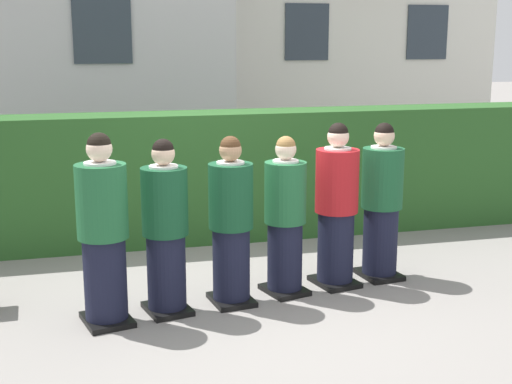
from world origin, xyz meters
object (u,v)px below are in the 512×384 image
object	(u,v)px
student_front_row_0	(103,234)
student_front_row_1	(165,231)
student_front_row_5	(382,205)
student_front_row_2	(231,225)
student_front_row_3	(285,220)
student_in_red_blazer	(336,209)

from	to	relation	value
student_front_row_0	student_front_row_1	size ratio (longest dim) A/B	1.06
student_front_row_5	student_front_row_2	bearing A→B (deg)	-168.62
student_front_row_1	student_front_row_3	world-z (taller)	student_front_row_1
student_front_row_2	student_front_row_3	distance (m)	0.58
student_front_row_3	student_in_red_blazer	distance (m)	0.58
student_in_red_blazer	student_front_row_5	distance (m)	0.55
student_front_row_1	student_front_row_5	size ratio (longest dim) A/B	0.98
student_front_row_3	student_in_red_blazer	size ratio (longest dim) A/B	0.94
student_front_row_3	student_front_row_5	world-z (taller)	student_front_row_5
student_in_red_blazer	student_front_row_0	bearing A→B (deg)	-169.26
student_front_row_2	student_front_row_5	distance (m)	1.70
student_front_row_0	student_in_red_blazer	xyz separation A→B (m)	(2.31, 0.44, -0.02)
student_front_row_3	student_front_row_5	xyz separation A→B (m)	(1.10, 0.20, 0.04)
student_front_row_1	student_front_row_2	size ratio (longest dim) A/B	1.00
student_front_row_0	student_front_row_2	xyz separation A→B (m)	(1.17, 0.20, -0.05)
student_in_red_blazer	student_front_row_5	size ratio (longest dim) A/B	1.02
student_front_row_0	student_front_row_5	distance (m)	2.90
student_front_row_0	student_front_row_5	size ratio (longest dim) A/B	1.04
student_front_row_0	student_front_row_1	distance (m)	0.57
student_front_row_3	student_in_red_blazer	xyz separation A→B (m)	(0.57, 0.10, 0.05)
student_front_row_3	student_front_row_1	bearing A→B (deg)	-169.84
student_front_row_1	student_front_row_3	xyz separation A→B (m)	(1.19, 0.21, -0.02)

